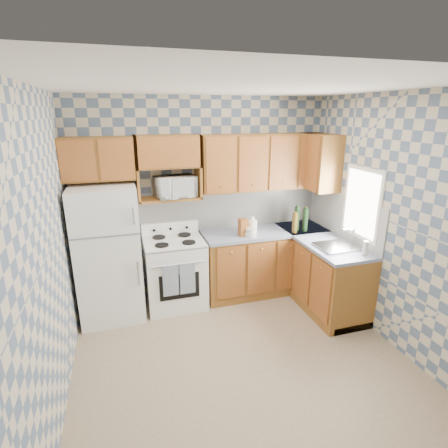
{
  "coord_description": "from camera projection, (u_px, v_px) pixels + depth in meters",
  "views": [
    {
      "loc": [
        -1.08,
        -2.95,
        2.48
      ],
      "look_at": [
        0.05,
        0.75,
        1.25
      ],
      "focal_mm": 28.0,
      "sensor_mm": 36.0,
      "label": 1
    }
  ],
  "objects": [
    {
      "name": "knife_block",
      "position": [
        243.0,
        227.0,
        4.62
      ],
      "size": [
        0.12,
        0.12,
        0.23
      ],
      "primitive_type": "cube",
      "rotation": [
        0.0,
        0.0,
        0.1
      ],
      "color": "brown",
      "rests_on": "countertop_back"
    },
    {
      "name": "upper_cabinets_back",
      "position": [
        264.0,
        162.0,
        4.72
      ],
      "size": [
        1.75,
        0.33,
        0.74
      ],
      "primitive_type": "cube",
      "color": "brown",
      "rests_on": "back_wall"
    },
    {
      "name": "dish_towel_right",
      "position": [
        187.0,
        278.0,
        4.33
      ],
      "size": [
        0.19,
        0.02,
        0.41
      ],
      "primitive_type": "cube",
      "color": "navy",
      "rests_on": "stove_body"
    },
    {
      "name": "base_cabinets_back",
      "position": [
        264.0,
        262.0,
        5.02
      ],
      "size": [
        1.75,
        0.6,
        0.88
      ],
      "primitive_type": "cube",
      "color": "brown",
      "rests_on": "floor"
    },
    {
      "name": "bottle_2",
      "position": [
        305.0,
        219.0,
        4.91
      ],
      "size": [
        0.07,
        0.07,
        0.29
      ],
      "primitive_type": "cylinder",
      "color": "#4F3911",
      "rests_on": "countertop_back"
    },
    {
      "name": "bottle_3",
      "position": [
        295.0,
        223.0,
        4.74
      ],
      "size": [
        0.07,
        0.07,
        0.27
      ],
      "primitive_type": "cylinder",
      "color": "#4F3911",
      "rests_on": "countertop_back"
    },
    {
      "name": "backsplash_back",
      "position": [
        230.0,
        208.0,
        4.94
      ],
      "size": [
        2.6,
        0.02,
        0.56
      ],
      "primitive_type": "cube",
      "color": "white",
      "rests_on": "back_wall"
    },
    {
      "name": "back_wall",
      "position": [
        203.0,
        199.0,
        4.79
      ],
      "size": [
        3.4,
        0.02,
        2.7
      ],
      "primitive_type": "cube",
      "color": "slate",
      "rests_on": "ground"
    },
    {
      "name": "upper_cabinets_right",
      "position": [
        318.0,
        162.0,
        4.74
      ],
      "size": [
        0.33,
        0.7,
        0.74
      ],
      "primitive_type": "cube",
      "color": "brown",
      "rests_on": "right_wall"
    },
    {
      "name": "refrigerator",
      "position": [
        109.0,
        254.0,
        4.27
      ],
      "size": [
        0.75,
        0.7,
        1.68
      ],
      "primitive_type": "cube",
      "color": "white",
      "rests_on": "floor"
    },
    {
      "name": "countertop_back",
      "position": [
        266.0,
        232.0,
        4.88
      ],
      "size": [
        1.77,
        0.63,
        0.04
      ],
      "primitive_type": "cube",
      "color": "slate",
      "rests_on": "base_cabinets_back"
    },
    {
      "name": "base_cabinets_right",
      "position": [
        318.0,
        271.0,
        4.72
      ],
      "size": [
        0.6,
        1.6,
        0.88
      ],
      "primitive_type": "cube",
      "color": "brown",
      "rests_on": "floor"
    },
    {
      "name": "microwave_shelf",
      "position": [
        170.0,
        198.0,
        4.48
      ],
      "size": [
        0.8,
        0.33,
        0.03
      ],
      "primitive_type": "cube",
      "color": "brown",
      "rests_on": "back_wall"
    },
    {
      "name": "microwave",
      "position": [
        175.0,
        187.0,
        4.45
      ],
      "size": [
        0.55,
        0.43,
        0.27
      ],
      "primitive_type": "imported",
      "rotation": [
        0.0,
        0.0,
        0.22
      ],
      "color": "white",
      "rests_on": "microwave_shelf"
    },
    {
      "name": "upper_cabinets_fridge",
      "position": [
        98.0,
        159.0,
        4.09
      ],
      "size": [
        0.82,
        0.33,
        0.5
      ],
      "primitive_type": "cube",
      "color": "brown",
      "rests_on": "back_wall"
    },
    {
      "name": "cooktop",
      "position": [
        174.0,
        241.0,
        4.5
      ],
      "size": [
        0.76,
        0.65,
        0.02
      ],
      "primitive_type": "cube",
      "color": "silver",
      "rests_on": "stove_body"
    },
    {
      "name": "food_containers",
      "position": [
        250.0,
        232.0,
        4.63
      ],
      "size": [
        0.17,
        0.17,
        0.11
      ],
      "primitive_type": null,
      "color": "beige",
      "rests_on": "countertop_back"
    },
    {
      "name": "countertop_right",
      "position": [
        321.0,
        239.0,
        4.58
      ],
      "size": [
        0.63,
        1.6,
        0.04
      ],
      "primitive_type": "cube",
      "color": "slate",
      "rests_on": "base_cabinets_right"
    },
    {
      "name": "bottle_0",
      "position": [
        297.0,
        219.0,
        4.83
      ],
      "size": [
        0.07,
        0.07,
        0.33
      ],
      "primitive_type": "cylinder",
      "color": "black",
      "rests_on": "countertop_back"
    },
    {
      "name": "soap_bottle",
      "position": [
        365.0,
        248.0,
        4.0
      ],
      "size": [
        0.06,
        0.06,
        0.17
      ],
      "primitive_type": "cylinder",
      "color": "beige",
      "rests_on": "countertop_right"
    },
    {
      "name": "floor",
      "position": [
        240.0,
        356.0,
        3.74
      ],
      "size": [
        3.4,
        3.4,
        0.0
      ],
      "primitive_type": "plane",
      "color": "#836D56",
      "rests_on": "ground"
    },
    {
      "name": "window",
      "position": [
        362.0,
        203.0,
        4.18
      ],
      "size": [
        0.02,
        0.66,
        0.86
      ],
      "primitive_type": "cube",
      "color": "silver",
      "rests_on": "right_wall"
    },
    {
      "name": "stove_body",
      "position": [
        175.0,
        273.0,
        4.64
      ],
      "size": [
        0.76,
        0.65,
        0.9
      ],
      "primitive_type": "cube",
      "color": "white",
      "rests_on": "floor"
    },
    {
      "name": "dish_towel_left",
      "position": [
        171.0,
        281.0,
        4.27
      ],
      "size": [
        0.19,
        0.02,
        0.41
      ],
      "primitive_type": "cube",
      "color": "navy",
      "rests_on": "stove_body"
    },
    {
      "name": "backsplash_right",
      "position": [
        342.0,
        215.0,
        4.57
      ],
      "size": [
        0.02,
        1.6,
        0.56
      ],
      "primitive_type": "cube",
      "color": "white",
      "rests_on": "right_wall"
    },
    {
      "name": "sink",
      "position": [
        337.0,
        247.0,
        4.26
      ],
      "size": [
        0.48,
        0.4,
        0.03
      ],
      "primitive_type": "cube",
      "color": "#B7B7BC",
      "rests_on": "countertop_right"
    },
    {
      "name": "right_wall",
      "position": [
        389.0,
        222.0,
        3.8
      ],
      "size": [
        0.02,
        3.2,
        2.7
      ],
      "primitive_type": "cube",
      "color": "slate",
      "rests_on": "ground"
    },
    {
      "name": "backguard",
      "position": [
        170.0,
        228.0,
        4.72
      ],
      "size": [
        0.76,
        0.08,
        0.17
      ],
      "primitive_type": "cube",
      "color": "white",
      "rests_on": "cooktop"
    },
    {
      "name": "electric_kettle",
      "position": [
        252.0,
        226.0,
        4.77
      ],
      "size": [
        0.14,
        0.14,
        0.17
      ],
      "primitive_type": "cylinder",
      "color": "white",
      "rests_on": "countertop_back"
    },
    {
      "name": "bottle_1",
      "position": [
        305.0,
        220.0,
        4.8
      ],
      "size": [
        0.07,
        0.07,
        0.31
      ],
      "primitive_type": "cylinder",
      "color": "black",
      "rests_on": "countertop_back"
    }
  ]
}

